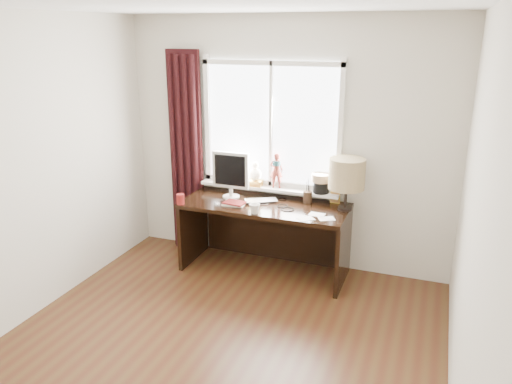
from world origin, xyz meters
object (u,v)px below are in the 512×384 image
at_px(red_cup, 180,199).
at_px(table_lamp, 347,174).
at_px(monitor, 231,172).
at_px(mug, 255,208).
at_px(desk, 267,223).
at_px(laptop, 261,201).

bearing_deg(red_cup, table_lamp, 14.54).
bearing_deg(monitor, mug, -42.33).
bearing_deg(table_lamp, red_cup, -165.46).
distance_m(desk, monitor, 0.66).
bearing_deg(table_lamp, mug, -152.92).
xyz_separation_m(red_cup, monitor, (0.40, 0.38, 0.23)).
bearing_deg(table_lamp, monitor, -178.15).
bearing_deg(table_lamp, desk, -178.68).
distance_m(laptop, mug, 0.35).
bearing_deg(red_cup, desk, 26.38).
bearing_deg(red_cup, monitor, 43.46).
bearing_deg(mug, desk, 90.34).
bearing_deg(mug, table_lamp, 27.08).
relative_size(mug, table_lamp, 0.20).
bearing_deg(desk, monitor, -177.10).
height_order(mug, red_cup, same).
distance_m(laptop, table_lamp, 0.92).
height_order(desk, monitor, monitor).
height_order(laptop, monitor, monitor).
height_order(laptop, desk, laptop).
xyz_separation_m(mug, red_cup, (-0.80, -0.01, -0.00)).
relative_size(laptop, mug, 3.16).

